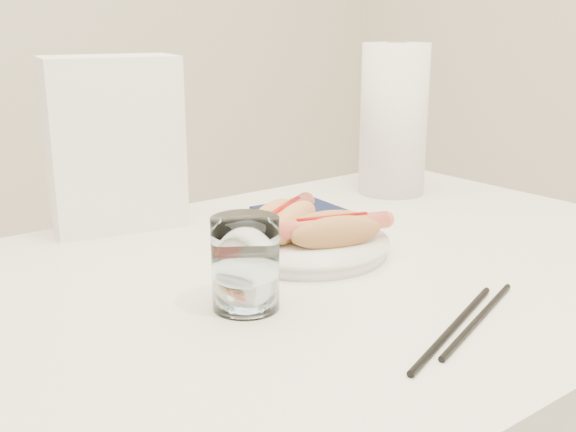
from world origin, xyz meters
TOP-DOWN VIEW (x-y plane):
  - table at (0.00, 0.00)m, footprint 1.20×0.80m
  - plate at (0.03, 0.05)m, footprint 0.30×0.30m
  - hotdog_left at (0.01, 0.08)m, footprint 0.18×0.14m
  - hotdog_right at (0.04, 0.01)m, footprint 0.17×0.10m
  - water_glass at (-0.15, -0.06)m, footprint 0.08×0.08m
  - chopstick_near at (-0.01, -0.25)m, footprint 0.24×0.09m
  - chopstick_far at (0.03, -0.25)m, footprint 0.22×0.08m
  - napkin_box at (-0.13, 0.35)m, footprint 0.22×0.15m
  - navy_napkin at (0.16, 0.22)m, footprint 0.15×0.15m
  - paper_towel_roll at (0.39, 0.23)m, footprint 0.17×0.17m

SIDE VIEW (x-z plane):
  - table at x=0.00m, z-range 0.32..1.07m
  - navy_napkin at x=0.16m, z-range 0.75..0.76m
  - chopstick_far at x=0.03m, z-range 0.75..0.76m
  - chopstick_near at x=-0.01m, z-range 0.75..0.76m
  - plate at x=0.03m, z-range 0.75..0.77m
  - hotdog_right at x=0.04m, z-range 0.77..0.81m
  - hotdog_left at x=0.01m, z-range 0.77..0.82m
  - water_glass at x=-0.15m, z-range 0.75..0.86m
  - napkin_box at x=-0.13m, z-range 0.75..1.02m
  - paper_towel_roll at x=0.39m, z-range 0.75..1.04m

